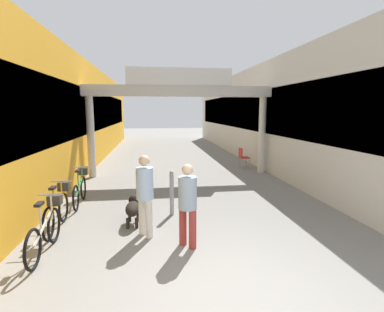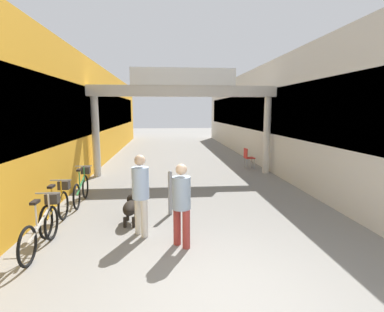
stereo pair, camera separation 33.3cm
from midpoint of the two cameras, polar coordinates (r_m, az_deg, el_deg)
The scene contains 12 objects.
ground_plane at distance 4.50m, azimuth 5.61°, elevation -25.33°, with size 80.00×80.00×0.00m, color gray.
storefront_left at distance 15.22m, azimuth -23.79°, elevation 6.97°, with size 3.00×26.00×4.52m.
storefront_right at distance 15.80m, azimuth 14.80°, elevation 7.45°, with size 3.00×26.00×4.52m.
arcade_sign_gateway at distance 11.65m, azimuth -3.25°, elevation 10.60°, with size 7.40×0.47×4.09m.
pedestrian_with_dog at distance 6.06m, azimuth -10.53°, elevation -6.50°, with size 0.47×0.47×1.65m.
pedestrian_companion at distance 5.53m, azimuth -2.59°, elevation -8.47°, with size 0.48×0.48×1.56m.
dog_on_leash at distance 6.92m, azimuth -12.56°, elevation -9.59°, with size 0.33×0.80×0.59m.
bicycle_silver_nearest at distance 6.14m, azimuth -27.46°, elevation -12.12°, with size 0.46×1.69×0.98m.
bicycle_orange_second at distance 7.16m, azimuth -25.44°, elevation -9.07°, with size 0.46×1.69×0.98m.
bicycle_green_third at distance 8.76m, azimuth -21.53°, elevation -5.68°, with size 0.46×1.69×0.98m.
bollard_post_metal at distance 7.31m, azimuth -5.20°, elevation -6.95°, with size 0.10×0.10×1.09m.
cafe_chair_red_nearer at distance 13.30m, azimuth 8.92°, elevation 0.00°, with size 0.43×0.43×0.89m.
Camera 1 is at (-1.05, -3.61, 2.51)m, focal length 28.00 mm.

